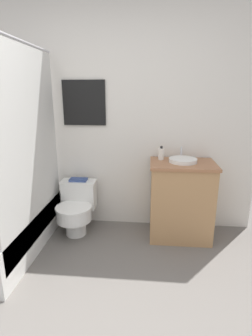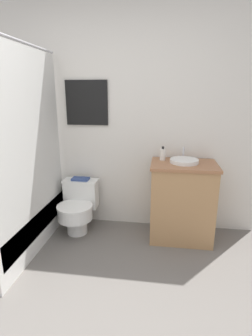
# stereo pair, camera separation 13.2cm
# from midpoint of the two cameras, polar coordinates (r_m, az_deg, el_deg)

# --- Properties ---
(wall_back) EXTENTS (3.37, 0.07, 2.50)m
(wall_back) POSITION_cam_midpoint_polar(r_m,az_deg,el_deg) (3.04, -5.43, 10.26)
(wall_back) COLOR silver
(wall_back) RESTS_ON ground_plane
(shower_area) EXTENTS (0.60, 1.39, 1.98)m
(shower_area) POSITION_cam_midpoint_polar(r_m,az_deg,el_deg) (2.95, -24.70, -11.30)
(shower_area) COLOR white
(shower_area) RESTS_ON ground_plane
(toilet) EXTENTS (0.40, 0.54, 0.58)m
(toilet) POSITION_cam_midpoint_polar(r_m,az_deg,el_deg) (3.08, -11.95, -8.39)
(toilet) COLOR white
(toilet) RESTS_ON ground_plane
(vanity) EXTENTS (0.68, 0.50, 0.85)m
(vanity) POSITION_cam_midpoint_polar(r_m,az_deg,el_deg) (2.92, 10.55, -6.91)
(vanity) COLOR #AD7F51
(vanity) RESTS_ON ground_plane
(sink) EXTENTS (0.30, 0.33, 0.13)m
(sink) POSITION_cam_midpoint_polar(r_m,az_deg,el_deg) (2.81, 10.97, 1.68)
(sink) COLOR white
(sink) RESTS_ON vanity
(soap_bottle) EXTENTS (0.06, 0.06, 0.15)m
(soap_bottle) POSITION_cam_midpoint_polar(r_m,az_deg,el_deg) (2.87, 6.37, 3.08)
(soap_bottle) COLOR silver
(soap_bottle) RESTS_ON vanity
(book_on_tank) EXTENTS (0.20, 0.12, 0.02)m
(book_on_tank) POSITION_cam_midpoint_polar(r_m,az_deg,el_deg) (3.09, -11.53, -2.51)
(book_on_tank) COLOR #33477F
(book_on_tank) RESTS_ON toilet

